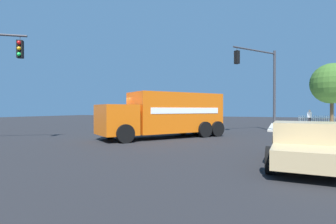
# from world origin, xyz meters

# --- Properties ---
(ground_plane) EXTENTS (100.00, 100.00, 0.00)m
(ground_plane) POSITION_xyz_m (0.00, 0.00, 0.00)
(ground_plane) COLOR black
(sidewalk_corner_near) EXTENTS (11.05, 11.05, 0.14)m
(sidewalk_corner_near) POSITION_xyz_m (-12.81, -12.81, 0.07)
(sidewalk_corner_near) COLOR #B2ADA0
(sidewalk_corner_near) RESTS_ON ground
(delivery_truck) EXTENTS (6.67, 7.97, 2.82)m
(delivery_truck) POSITION_xyz_m (-1.61, -0.33, 1.47)
(delivery_truck) COLOR orange
(delivery_truck) RESTS_ON ground
(traffic_light_secondary) EXTENTS (2.82, 3.89, 6.40)m
(traffic_light_secondary) POSITION_xyz_m (-6.94, -6.85, 4.36)
(traffic_light_secondary) COLOR #38383D
(traffic_light_secondary) RESTS_ON sidewalk_corner_near
(pickup_tan) EXTENTS (2.37, 5.25, 1.38)m
(pickup_tan) POSITION_xyz_m (-9.00, 5.32, 0.73)
(pickup_tan) COLOR tan
(pickup_tan) RESTS_ON ground
(pedestrian_near_corner) EXTENTS (0.44, 0.38, 1.60)m
(pedestrian_near_corner) POSITION_xyz_m (-11.04, -15.93, 1.04)
(pedestrian_near_corner) COLOR black
(pedestrian_near_corner) RESTS_ON sidewalk_corner_near
(picket_fence_run) EXTENTS (5.32, 0.05, 0.95)m
(picket_fence_run) POSITION_xyz_m (-12.81, -18.09, 0.62)
(picket_fence_run) COLOR white
(picket_fence_run) RESTS_ON sidewalk_corner_near
(shade_tree_near) EXTENTS (4.01, 4.01, 6.23)m
(shade_tree_near) POSITION_xyz_m (-12.93, -15.31, 4.35)
(shade_tree_near) COLOR brown
(shade_tree_near) RESTS_ON sidewalk_corner_near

